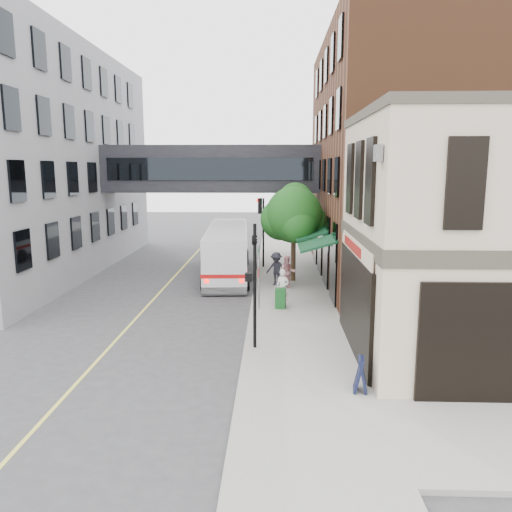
# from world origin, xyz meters

# --- Properties ---
(ground) EXTENTS (120.00, 120.00, 0.00)m
(ground) POSITION_xyz_m (0.00, 0.00, 0.00)
(ground) COLOR #38383A
(ground) RESTS_ON ground
(sidewalk_main) EXTENTS (4.00, 60.00, 0.15)m
(sidewalk_main) POSITION_xyz_m (2.00, 14.00, 0.07)
(sidewalk_main) COLOR gray
(sidewalk_main) RESTS_ON ground
(corner_building) EXTENTS (10.19, 8.12, 8.45)m
(corner_building) POSITION_xyz_m (8.97, 2.00, 4.21)
(corner_building) COLOR #C3AB95
(corner_building) RESTS_ON ground
(brick_building) EXTENTS (13.76, 18.00, 14.00)m
(brick_building) POSITION_xyz_m (9.98, 15.00, 6.99)
(brick_building) COLOR #56301B
(brick_building) RESTS_ON ground
(skyway_bridge) EXTENTS (14.00, 3.18, 3.00)m
(skyway_bridge) POSITION_xyz_m (-3.00, 18.00, 6.50)
(skyway_bridge) COLOR black
(skyway_bridge) RESTS_ON ground
(traffic_signal_near) EXTENTS (0.44, 0.22, 4.60)m
(traffic_signal_near) POSITION_xyz_m (0.37, 2.00, 2.98)
(traffic_signal_near) COLOR black
(traffic_signal_near) RESTS_ON sidewalk_main
(traffic_signal_far) EXTENTS (0.53, 0.28, 4.50)m
(traffic_signal_far) POSITION_xyz_m (0.26, 17.00, 3.34)
(traffic_signal_far) COLOR black
(traffic_signal_far) RESTS_ON sidewalk_main
(street_sign_pole) EXTENTS (0.08, 0.75, 3.00)m
(street_sign_pole) POSITION_xyz_m (0.39, 7.00, 1.93)
(street_sign_pole) COLOR gray
(street_sign_pole) RESTS_ON sidewalk_main
(street_tree) EXTENTS (3.80, 3.20, 5.60)m
(street_tree) POSITION_xyz_m (2.19, 13.22, 3.91)
(street_tree) COLOR #382619
(street_tree) RESTS_ON sidewalk_main
(lane_marking) EXTENTS (0.12, 40.00, 0.01)m
(lane_marking) POSITION_xyz_m (-5.00, 10.00, 0.01)
(lane_marking) COLOR #D8CC4C
(lane_marking) RESTS_ON ground
(bus) EXTENTS (3.14, 11.02, 2.93)m
(bus) POSITION_xyz_m (-1.78, 15.05, 1.64)
(bus) COLOR silver
(bus) RESTS_ON ground
(pedestrian_a) EXTENTS (0.74, 0.61, 1.75)m
(pedestrian_a) POSITION_xyz_m (1.50, 7.52, 1.02)
(pedestrian_a) COLOR white
(pedestrian_a) RESTS_ON sidewalk_main
(pedestrian_b) EXTENTS (0.92, 0.75, 1.78)m
(pedestrian_b) POSITION_xyz_m (1.83, 11.02, 1.04)
(pedestrian_b) COLOR #C88188
(pedestrian_b) RESTS_ON sidewalk_main
(pedestrian_c) EXTENTS (1.38, 1.15, 1.85)m
(pedestrian_c) POSITION_xyz_m (1.22, 11.76, 1.08)
(pedestrian_c) COLOR #21212A
(pedestrian_c) RESTS_ON sidewalk_main
(newspaper_box) EXTENTS (0.51, 0.47, 0.93)m
(newspaper_box) POSITION_xyz_m (1.39, 7.17, 0.61)
(newspaper_box) COLOR #114E1C
(newspaper_box) RESTS_ON sidewalk_main
(sandwich_board) EXTENTS (0.44, 0.61, 1.01)m
(sandwich_board) POSITION_xyz_m (3.60, -1.50, 0.66)
(sandwich_board) COLOR black
(sandwich_board) RESTS_ON sidewalk_main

